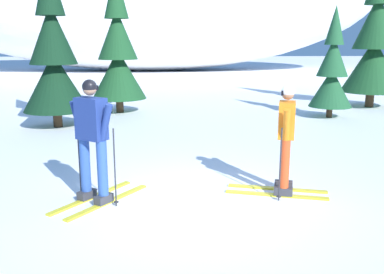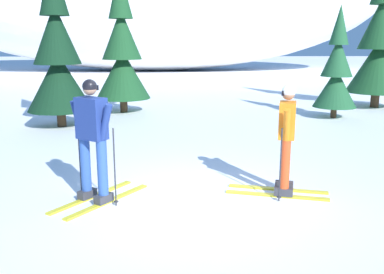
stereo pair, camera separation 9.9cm
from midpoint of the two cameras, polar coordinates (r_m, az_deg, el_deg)
ground_plane at (r=6.37m, az=-1.09°, el=-8.90°), size 120.00×120.00×0.00m
skier_navy_jacket at (r=6.33m, az=-13.51°, el=-0.25°), size 1.32×1.61×1.82m
skier_orange_jacket at (r=6.69m, az=11.87°, el=-0.18°), size 1.62×0.81×1.71m
pine_tree_far_left at (r=12.28m, az=-18.16°, el=10.06°), size 1.76×1.76×4.56m
pine_tree_center_left at (r=14.38m, az=-10.02°, el=10.89°), size 1.79×1.79×4.63m
pine_tree_center_right at (r=13.89m, az=17.93°, el=8.28°), size 1.31×1.31×3.39m
pine_tree_far_right at (r=16.61m, az=22.96°, el=11.48°), size 2.10×2.10×5.43m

